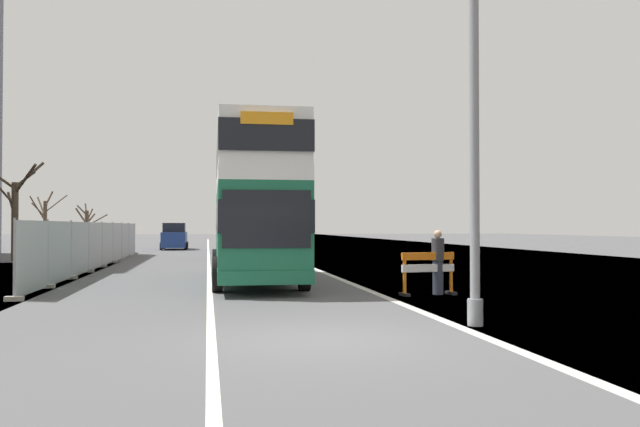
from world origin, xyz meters
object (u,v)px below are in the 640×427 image
at_px(double_decker_bus, 255,202).
at_px(car_receding_far, 174,237).
at_px(car_receding_mid, 232,238).
at_px(car_oncoming_near, 239,241).
at_px(lamppost_foreground, 474,95).
at_px(pedestrian_at_kerb, 438,262).
at_px(roadworks_barrier, 428,269).

height_order(double_decker_bus, car_receding_far, double_decker_bus).
xyz_separation_m(double_decker_bus, car_receding_mid, (0.13, 24.30, -1.66)).
xyz_separation_m(car_oncoming_near, car_receding_far, (-4.35, 15.63, -0.04)).
relative_size(lamppost_foreground, pedestrian_at_kerb, 5.22).
relative_size(car_receding_far, pedestrian_at_kerb, 2.62).
distance_m(double_decker_bus, pedestrian_at_kerb, 6.89).
bearing_deg(roadworks_barrier, car_oncoming_near, 101.23).
height_order(car_oncoming_near, car_receding_mid, car_oncoming_near).
height_order(lamppost_foreground, roadworks_barrier, lamppost_foreground).
xyz_separation_m(roadworks_barrier, car_oncoming_near, (-4.06, 20.43, 0.31)).
bearing_deg(double_decker_bus, roadworks_barrier, -48.88).
xyz_separation_m(car_receding_mid, car_receding_far, (-4.23, 6.83, 0.00)).
relative_size(double_decker_bus, pedestrian_at_kerb, 5.86).
height_order(lamppost_foreground, car_receding_far, lamppost_foreground).
bearing_deg(lamppost_foreground, double_decker_bus, 108.30).
distance_m(double_decker_bus, roadworks_barrier, 6.82).
height_order(roadworks_barrier, car_receding_mid, car_receding_mid).
height_order(car_oncoming_near, pedestrian_at_kerb, car_oncoming_near).
height_order(roadworks_barrier, car_receding_far, car_receding_far).
bearing_deg(double_decker_bus, car_receding_far, 97.51).
relative_size(roadworks_barrier, pedestrian_at_kerb, 0.89).
bearing_deg(lamppost_foreground, car_receding_mid, 95.38).
relative_size(roadworks_barrier, car_receding_far, 0.34).
relative_size(double_decker_bus, roadworks_barrier, 6.55).
distance_m(roadworks_barrier, car_oncoming_near, 20.83).
bearing_deg(lamppost_foreground, car_oncoming_near, 96.95).
bearing_deg(car_receding_mid, car_receding_far, 121.77).
xyz_separation_m(double_decker_bus, roadworks_barrier, (4.30, -4.93, -1.93)).
relative_size(roadworks_barrier, car_oncoming_near, 0.38).
height_order(lamppost_foreground, car_receding_mid, lamppost_foreground).
distance_m(roadworks_barrier, car_receding_mid, 29.53).
xyz_separation_m(lamppost_foreground, car_receding_far, (-7.48, 41.36, -3.34)).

